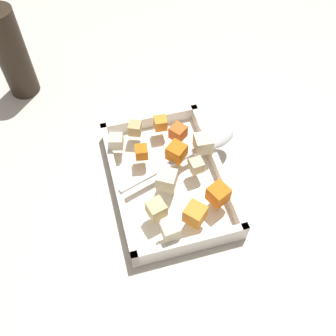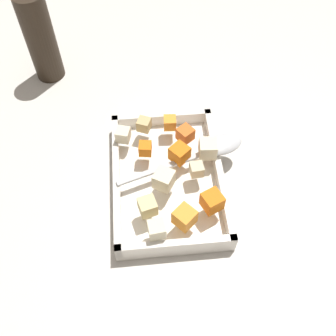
% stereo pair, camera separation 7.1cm
% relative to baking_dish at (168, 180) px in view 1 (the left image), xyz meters
% --- Properties ---
extents(ground_plane, '(4.00, 4.00, 0.00)m').
position_rel_baking_dish_xyz_m(ground_plane, '(0.02, -0.01, -0.01)').
color(ground_plane, beige).
extents(baking_dish, '(0.29, 0.20, 0.04)m').
position_rel_baking_dish_xyz_m(baking_dish, '(0.00, 0.00, 0.00)').
color(baking_dish, white).
rests_on(baking_dish, ground_plane).
extents(carrot_chunk_rim_edge, '(0.03, 0.03, 0.02)m').
position_rel_baking_dish_xyz_m(carrot_chunk_rim_edge, '(-0.11, 0.01, 0.04)').
color(carrot_chunk_rim_edge, orange).
rests_on(carrot_chunk_rim_edge, baking_dish).
extents(carrot_chunk_mid_left, '(0.04, 0.04, 0.03)m').
position_rel_baking_dish_xyz_m(carrot_chunk_mid_left, '(0.08, 0.07, 0.05)').
color(carrot_chunk_mid_left, orange).
rests_on(carrot_chunk_mid_left, baking_dish).
extents(carrot_chunk_back_center, '(0.04, 0.04, 0.03)m').
position_rel_baking_dish_xyz_m(carrot_chunk_back_center, '(-0.07, 0.04, 0.04)').
color(carrot_chunk_back_center, orange).
rests_on(carrot_chunk_back_center, baking_dish).
extents(carrot_chunk_near_right, '(0.03, 0.03, 0.02)m').
position_rel_baking_dish_xyz_m(carrot_chunk_near_right, '(-0.05, -0.04, 0.04)').
color(carrot_chunk_near_right, orange).
rests_on(carrot_chunk_near_right, baking_dish).
extents(carrot_chunk_front_center, '(0.04, 0.04, 0.03)m').
position_rel_baking_dish_xyz_m(carrot_chunk_front_center, '(0.10, 0.02, 0.05)').
color(carrot_chunk_front_center, orange).
rests_on(carrot_chunk_front_center, baking_dish).
extents(carrot_chunk_under_handle, '(0.04, 0.04, 0.03)m').
position_rel_baking_dish_xyz_m(carrot_chunk_under_handle, '(-0.03, 0.02, 0.04)').
color(carrot_chunk_under_handle, orange).
rests_on(carrot_chunk_under_handle, baking_dish).
extents(potato_chunk_corner_nw, '(0.04, 0.04, 0.03)m').
position_rel_baking_dish_xyz_m(potato_chunk_corner_nw, '(0.03, -0.01, 0.05)').
color(potato_chunk_corner_nw, beige).
rests_on(potato_chunk_corner_nw, baking_dish).
extents(potato_chunk_mid_right, '(0.03, 0.03, 0.03)m').
position_rel_baking_dish_xyz_m(potato_chunk_mid_right, '(-0.08, -0.08, 0.04)').
color(potato_chunk_mid_right, beige).
rests_on(potato_chunk_mid_right, baking_dish).
extents(potato_chunk_far_left, '(0.03, 0.03, 0.02)m').
position_rel_baking_dish_xyz_m(potato_chunk_far_left, '(0.01, 0.05, 0.04)').
color(potato_chunk_far_left, beige).
rests_on(potato_chunk_far_left, baking_dish).
extents(potato_chunk_heap_top, '(0.03, 0.03, 0.02)m').
position_rel_baking_dish_xyz_m(potato_chunk_heap_top, '(-0.11, -0.04, 0.04)').
color(potato_chunk_heap_top, tan).
rests_on(potato_chunk_heap_top, baking_dish).
extents(potato_chunk_corner_se, '(0.03, 0.03, 0.03)m').
position_rel_baking_dish_xyz_m(potato_chunk_corner_se, '(0.08, -0.04, 0.04)').
color(potato_chunk_corner_se, '#E0CC89').
rests_on(potato_chunk_corner_se, baking_dish).
extents(potato_chunk_near_spoon, '(0.03, 0.03, 0.03)m').
position_rel_baking_dish_xyz_m(potato_chunk_near_spoon, '(0.12, -0.03, 0.04)').
color(potato_chunk_near_spoon, beige).
rests_on(potato_chunk_near_spoon, baking_dish).
extents(potato_chunk_corner_ne, '(0.03, 0.03, 0.03)m').
position_rel_baking_dish_xyz_m(potato_chunk_corner_ne, '(-0.03, 0.08, 0.05)').
color(potato_chunk_corner_ne, beige).
rests_on(potato_chunk_corner_ne, baking_dish).
extents(serving_spoon, '(0.10, 0.25, 0.02)m').
position_rel_baking_dish_xyz_m(serving_spoon, '(-0.04, 0.10, 0.04)').
color(serving_spoon, silver).
rests_on(serving_spoon, baking_dish).
extents(pepper_mill, '(0.06, 0.06, 0.23)m').
position_rel_baking_dish_xyz_m(pepper_mill, '(-0.33, -0.25, 0.09)').
color(pepper_mill, '#2D2319').
rests_on(pepper_mill, ground_plane).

